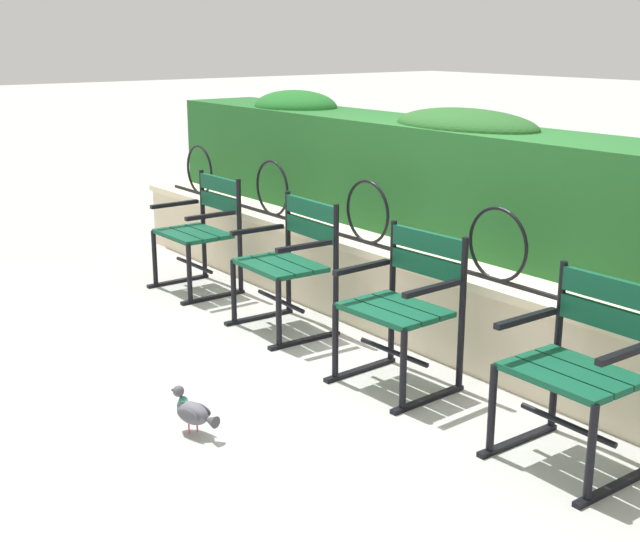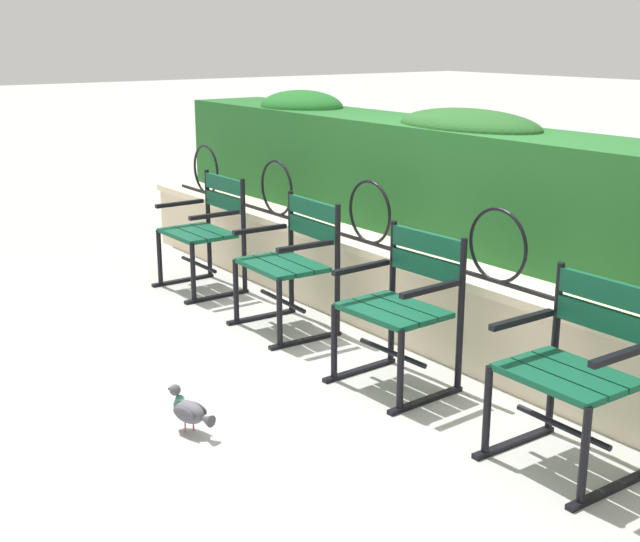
# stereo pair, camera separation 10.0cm
# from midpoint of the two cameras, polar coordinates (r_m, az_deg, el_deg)

# --- Properties ---
(ground_plane) EXTENTS (60.00, 60.00, 0.00)m
(ground_plane) POSITION_cam_midpoint_polar(r_m,az_deg,el_deg) (5.03, -1.30, -6.20)
(ground_plane) COLOR #ADADA8
(stone_wall) EXTENTS (6.53, 0.41, 0.55)m
(stone_wall) POSITION_cam_midpoint_polar(r_m,az_deg,el_deg) (5.41, 5.58, -1.55)
(stone_wall) COLOR beige
(stone_wall) RESTS_ON ground
(iron_arch_fence) EXTENTS (6.01, 0.02, 0.42)m
(iron_arch_fence) POSITION_cam_midpoint_polar(r_m,az_deg,el_deg) (5.47, 3.04, 3.52)
(iron_arch_fence) COLOR black
(iron_arch_fence) RESTS_ON stone_wall
(hedge_row) EXTENTS (6.40, 0.68, 0.88)m
(hedge_row) POSITION_cam_midpoint_polar(r_m,az_deg,el_deg) (5.60, 9.77, 6.10)
(hedge_row) COLOR #236028
(hedge_row) RESTS_ON stone_wall
(park_chair_leftmost) EXTENTS (0.58, 0.52, 0.86)m
(park_chair_leftmost) POSITION_cam_midpoint_polar(r_m,az_deg,el_deg) (6.42, -8.34, 2.77)
(park_chair_leftmost) COLOR #0F4C33
(park_chair_leftmost) RESTS_ON ground
(park_chair_centre_left) EXTENTS (0.62, 0.54, 0.85)m
(park_chair_centre_left) POSITION_cam_midpoint_polar(r_m,az_deg,el_deg) (5.49, -2.53, 0.74)
(park_chair_centre_left) COLOR #0F4C33
(park_chair_centre_left) RESTS_ON ground
(park_chair_centre_right) EXTENTS (0.59, 0.55, 0.85)m
(park_chair_centre_right) POSITION_cam_midpoint_polar(r_m,az_deg,el_deg) (4.62, 5.07, -2.19)
(park_chair_centre_right) COLOR #0F4C33
(park_chair_centre_right) RESTS_ON ground
(park_chair_rightmost) EXTENTS (0.58, 0.53, 0.85)m
(park_chair_rightmost) POSITION_cam_midpoint_polar(r_m,az_deg,el_deg) (3.92, 16.45, -6.08)
(park_chair_rightmost) COLOR #0F4C33
(park_chair_rightmost) RESTS_ON ground
(pigeon_near_chairs) EXTENTS (0.29, 0.15, 0.22)m
(pigeon_near_chairs) POSITION_cam_midpoint_polar(r_m,az_deg,el_deg) (4.20, -9.16, -9.29)
(pigeon_near_chairs) COLOR #5B5B66
(pigeon_near_chairs) RESTS_ON ground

